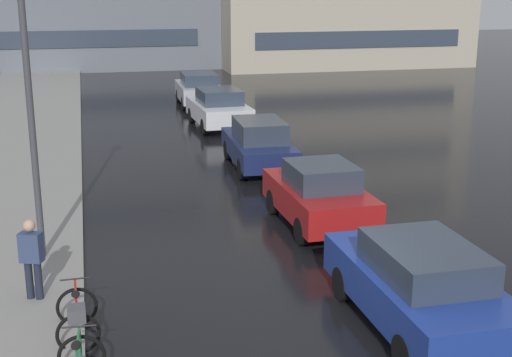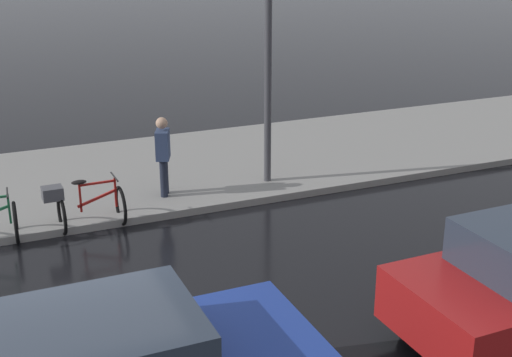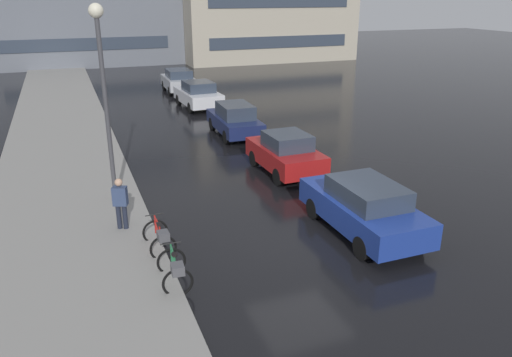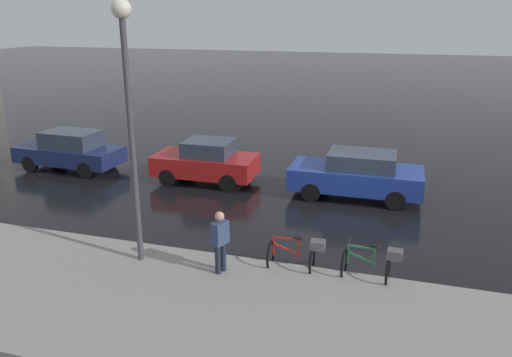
{
  "view_description": "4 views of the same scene",
  "coord_description": "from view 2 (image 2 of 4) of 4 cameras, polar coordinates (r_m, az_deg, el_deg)",
  "views": [
    {
      "loc": [
        -3.33,
        -10.16,
        5.81
      ],
      "look_at": [
        0.06,
        3.92,
        1.78
      ],
      "focal_mm": 50.0,
      "sensor_mm": 36.0,
      "label": 1
    },
    {
      "loc": [
        7.94,
        -0.81,
        5.08
      ],
      "look_at": [
        -1.04,
        3.01,
        1.55
      ],
      "focal_mm": 50.0,
      "sensor_mm": 36.0,
      "label": 2
    },
    {
      "loc": [
        -5.56,
        -11.0,
        6.55
      ],
      "look_at": [
        -0.13,
        3.1,
        0.91
      ],
      "focal_mm": 35.0,
      "sensor_mm": 36.0,
      "label": 3
    },
    {
      "loc": [
        -14.34,
        -1.26,
        5.95
      ],
      "look_at": [
        -0.11,
        3.01,
        1.05
      ],
      "focal_mm": 35.0,
      "sensor_mm": 36.0,
      "label": 4
    }
  ],
  "objects": [
    {
      "name": "ground_plane",
      "position": [
        9.46,
        -14.87,
        -13.35
      ],
      "size": [
        140.0,
        140.0,
        0.0
      ],
      "primitive_type": "plane",
      "color": "black"
    },
    {
      "name": "bicycle_second",
      "position": [
        12.63,
        -13.7,
        -2.05
      ],
      "size": [
        0.74,
        1.35,
        0.94
      ],
      "color": "black",
      "rests_on": "ground"
    },
    {
      "name": "pedestrian",
      "position": [
        13.51,
        -7.44,
        1.88
      ],
      "size": [
        0.46,
        0.37,
        1.67
      ],
      "color": "#1E2333",
      "rests_on": "ground"
    },
    {
      "name": "sidewalk_kerb",
      "position": [
        18.34,
        14.21,
        3.41
      ],
      "size": [
        4.8,
        60.0,
        0.14
      ],
      "primitive_type": "cube",
      "color": "gray",
      "rests_on": "ground"
    }
  ]
}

